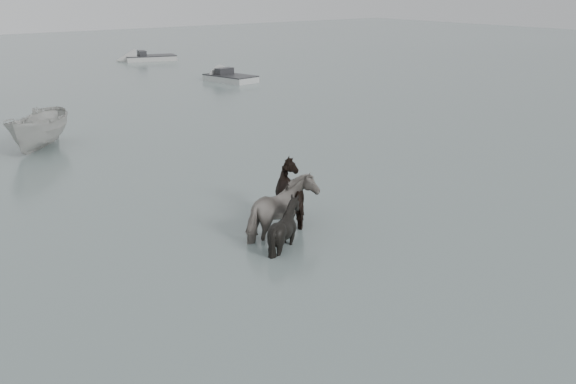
% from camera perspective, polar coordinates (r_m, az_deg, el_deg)
% --- Properties ---
extents(ground, '(140.00, 140.00, 0.00)m').
position_cam_1_polar(ground, '(15.99, 3.56, -4.93)').
color(ground, '#556562').
rests_on(ground, ground).
extents(pony_pinto, '(2.23, 1.48, 1.73)m').
position_cam_1_polar(pony_pinto, '(16.92, -0.56, -0.57)').
color(pony_pinto, black).
rests_on(pony_pinto, ground).
extents(pony_dark, '(1.54, 1.74, 1.61)m').
position_cam_1_polar(pony_dark, '(18.11, 0.76, 0.39)').
color(pony_dark, black).
rests_on(pony_dark, ground).
extents(pony_black, '(1.51, 1.39, 1.45)m').
position_cam_1_polar(pony_black, '(16.18, -0.26, -1.90)').
color(pony_black, black).
rests_on(pony_black, ground).
extents(boat_small, '(3.67, 3.82, 1.49)m').
position_cam_1_polar(boat_small, '(27.04, -19.10, 4.77)').
color(boat_small, '#ABABA7').
rests_on(boat_small, ground).
extents(skiff_port, '(2.33, 4.58, 0.75)m').
position_cam_1_polar(skiff_port, '(42.90, -4.56, 9.19)').
color(skiff_port, '#AEB0AE').
rests_on(skiff_port, ground).
extents(skiff_star, '(5.28, 2.93, 0.75)m').
position_cam_1_polar(skiff_star, '(54.75, -10.83, 10.55)').
color(skiff_star, '#A6A6A1').
rests_on(skiff_star, ground).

